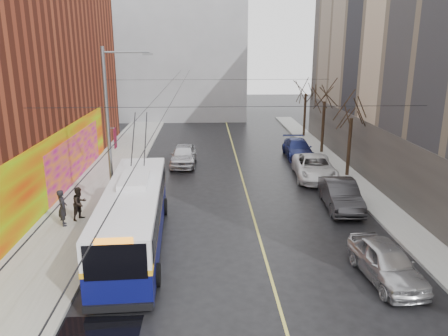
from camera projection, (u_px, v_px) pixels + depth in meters
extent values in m
plane|color=black|center=(238.00, 311.00, 15.37)|extent=(140.00, 140.00, 0.00)
cube|color=gray|center=(92.00, 198.00, 26.55)|extent=(4.00, 60.00, 0.15)
cube|color=gray|center=(367.00, 194.00, 27.28)|extent=(2.00, 60.00, 0.15)
cube|color=#BFB74C|center=(245.00, 187.00, 28.90)|extent=(0.12, 50.00, 0.01)
cube|color=red|center=(44.00, 178.00, 24.02)|extent=(0.08, 28.00, 4.00)
cube|color=#A60581|center=(76.00, 158.00, 29.90)|extent=(0.06, 12.00, 3.20)
cube|color=#4C4742|center=(373.00, 156.00, 28.72)|extent=(0.06, 36.00, 4.00)
cube|color=gray|center=(166.00, 46.00, 55.94)|extent=(20.00, 12.00, 18.00)
cylinder|color=slate|center=(108.00, 133.00, 23.50)|extent=(0.20, 0.20, 9.00)
cube|color=#5C0D22|center=(115.00, 138.00, 23.59)|extent=(0.04, 0.60, 1.10)
cylinder|color=slate|center=(126.00, 52.00, 22.41)|extent=(2.40, 0.10, 0.10)
cube|color=slate|center=(148.00, 54.00, 22.48)|extent=(0.50, 0.22, 0.12)
cylinder|color=black|center=(162.00, 91.00, 27.95)|extent=(0.02, 60.00, 0.02)
cylinder|color=black|center=(178.00, 91.00, 27.99)|extent=(0.02, 60.00, 0.02)
cylinder|color=black|center=(229.00, 107.00, 19.41)|extent=(18.00, 0.02, 0.02)
cylinder|color=black|center=(218.00, 80.00, 34.79)|extent=(18.00, 0.02, 0.02)
cylinder|color=black|center=(349.00, 148.00, 30.57)|extent=(0.24, 0.24, 4.20)
cylinder|color=black|center=(323.00, 128.00, 37.27)|extent=(0.24, 0.24, 4.48)
cylinder|color=black|center=(305.00, 116.00, 44.01)|extent=(0.24, 0.24, 4.37)
ellipsoid|color=slate|center=(188.00, 86.00, 23.16)|extent=(0.44, 0.20, 0.12)
ellipsoid|color=slate|center=(183.00, 75.00, 23.42)|extent=(0.44, 0.20, 0.12)
ellipsoid|color=slate|center=(157.00, 85.00, 24.89)|extent=(0.44, 0.20, 0.12)
cube|color=#090B44|center=(135.00, 228.00, 20.23)|extent=(2.93, 11.24, 1.39)
cube|color=silver|center=(133.00, 201.00, 19.88)|extent=(2.93, 11.24, 1.21)
cube|color=gold|center=(134.00, 214.00, 20.05)|extent=(2.97, 11.28, 0.20)
cube|color=black|center=(115.00, 263.00, 14.57)|extent=(2.14, 0.14, 1.30)
cube|color=black|center=(144.00, 171.00, 25.27)|extent=(2.14, 0.14, 1.11)
cube|color=black|center=(106.00, 204.00, 19.80)|extent=(0.51, 10.21, 0.93)
cube|color=black|center=(160.00, 202.00, 20.01)|extent=(0.51, 10.21, 0.93)
cube|color=silver|center=(134.00, 180.00, 20.57)|extent=(1.43, 2.84, 0.28)
cube|color=black|center=(118.00, 308.00, 15.00)|extent=(2.42, 0.22, 0.28)
cylinder|color=black|center=(93.00, 278.00, 16.68)|extent=(0.32, 0.94, 0.93)
cylinder|color=black|center=(157.00, 275.00, 16.89)|extent=(0.32, 0.94, 0.93)
cylinder|color=black|center=(120.00, 208.00, 23.80)|extent=(0.32, 0.94, 0.93)
cylinder|color=black|center=(164.00, 207.00, 24.01)|extent=(0.32, 0.94, 0.93)
cylinder|color=black|center=(133.00, 138.00, 23.29)|extent=(0.20, 3.23, 2.28)
cylinder|color=black|center=(146.00, 138.00, 23.35)|extent=(0.20, 3.23, 2.28)
imported|color=#A9AAAE|center=(386.00, 262.00, 17.29)|extent=(2.19, 4.58, 1.51)
imported|color=#29292B|center=(341.00, 195.00, 24.94)|extent=(2.00, 4.99, 1.61)
imported|color=silver|center=(314.00, 167.00, 30.54)|extent=(3.16, 5.97, 1.60)
imported|color=navy|center=(298.00, 149.00, 36.28)|extent=(2.23, 5.20, 1.50)
imported|color=silver|center=(184.00, 155.00, 33.95)|extent=(2.08, 4.77, 1.60)
imported|color=black|center=(63.00, 208.00, 22.12)|extent=(0.69, 0.81, 1.89)
imported|color=black|center=(80.00, 203.00, 22.90)|extent=(1.02, 1.09, 1.77)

